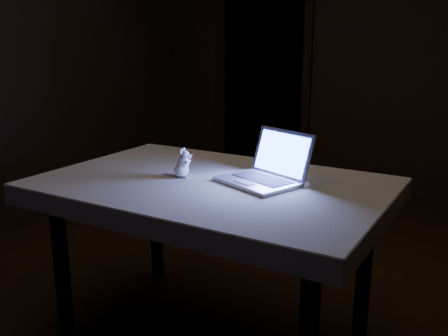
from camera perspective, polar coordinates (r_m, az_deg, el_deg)
The scene contains 7 objects.
floor at distance 2.96m, azimuth 2.60°, elevation -15.00°, with size 5.00×5.00×0.00m, color black.
back_wall at distance 4.94m, azimuth 16.45°, elevation 12.09°, with size 4.50×0.04×2.60m, color black.
doorway at distance 5.32m, azimuth 4.52°, elevation 10.22°, with size 1.06×0.36×2.13m, color black, non-canonical shape.
table at distance 2.49m, azimuth -1.31°, elevation -10.58°, with size 1.50×0.97×0.80m, color black, non-canonical shape.
tablecloth at distance 2.39m, azimuth -3.00°, elevation -2.35°, with size 1.60×1.06×0.09m, color beige, non-canonical shape.
laptop at distance 2.27m, azimuth 3.87°, elevation 1.09°, with size 0.35×0.31×0.24m, color #BDBCC1, non-canonical shape.
plush_mouse at distance 2.40m, azimuth -4.91°, elevation 0.59°, with size 0.10×0.10×0.14m, color white, non-canonical shape.
Camera 1 is at (1.16, -2.30, 1.46)m, focal length 40.00 mm.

